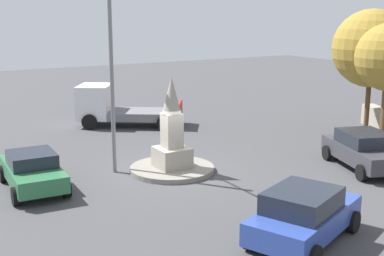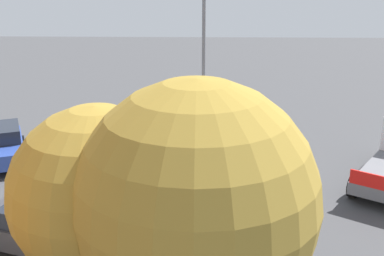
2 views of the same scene
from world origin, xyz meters
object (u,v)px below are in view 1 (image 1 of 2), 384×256
car_blue_approaching (304,214)px  car_green_parked_right (32,170)px  tree_mid_cluster (372,48)px  car_dark_grey_near_island (364,150)px  monument (172,132)px  truck_white_parked_left (115,107)px  streetlamp (111,60)px

car_blue_approaching → car_green_parked_right: bearing=33.5°
tree_mid_cluster → car_dark_grey_near_island: bearing=131.1°
monument → car_blue_approaching: (-7.57, -0.09, -0.82)m
car_blue_approaching → truck_white_parked_left: (16.68, -1.17, 0.25)m
car_blue_approaching → monument: bearing=0.7°
car_blue_approaching → tree_mid_cluster: (8.61, -12.12, 3.58)m
streetlamp → car_green_parked_right: bearing=97.8°
tree_mid_cluster → truck_white_parked_left: bearing=53.6°
monument → car_dark_grey_near_island: 7.84m
car_blue_approaching → car_dark_grey_near_island: car_blue_approaching is taller
streetlamp → monument: bearing=-118.3°
car_green_parked_right → car_dark_grey_near_island: size_ratio=0.89×
car_blue_approaching → tree_mid_cluster: 15.29m
monument → car_green_parked_right: 5.44m
monument → car_green_parked_right: (0.63, 5.33, -0.90)m
monument → tree_mid_cluster: 12.56m
car_blue_approaching → car_green_parked_right: 9.84m
car_blue_approaching → car_dark_grey_near_island: 7.94m
streetlamp → car_green_parked_right: size_ratio=1.84×
monument → car_green_parked_right: monument is taller
streetlamp → truck_white_parked_left: size_ratio=1.25×
car_blue_approaching → car_green_parked_right: size_ratio=1.09×
truck_white_parked_left → tree_mid_cluster: bearing=-126.4°
monument → truck_white_parked_left: monument is taller
monument → truck_white_parked_left: size_ratio=0.62×
monument → car_blue_approaching: monument is taller
monument → tree_mid_cluster: bearing=-85.1°
car_dark_grey_near_island → truck_white_parked_left: bearing=24.1°
monument → truck_white_parked_left: (9.11, -1.26, -0.57)m
streetlamp → car_dark_grey_near_island: bearing=-117.4°
car_blue_approaching → truck_white_parked_left: size_ratio=0.74×
monument → streetlamp: streetlamp is taller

